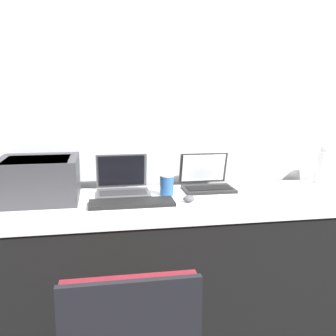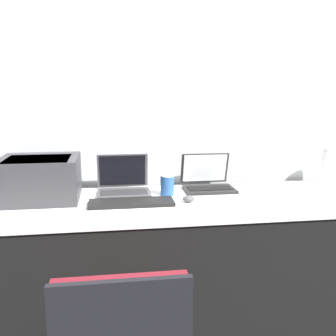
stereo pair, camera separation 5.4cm
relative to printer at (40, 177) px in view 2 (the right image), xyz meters
The scene contains 9 objects.
wall_back 0.95m from the printer, 21.06° to the left, with size 8.00×0.05×2.60m.
table 0.97m from the printer, ahead, with size 2.33×0.74×0.79m.
printer is the anchor object (origin of this frame).
laptop_left 0.48m from the printer, ahead, with size 0.31×0.26×0.23m.
laptop_right 0.99m from the printer, ahead, with size 0.31×0.27×0.21m.
external_keyboard 0.54m from the printer, 19.38° to the right, with size 0.46×0.16×0.02m.
coffee_cup 0.72m from the printer, ahead, with size 0.08×0.08×0.12m.
mouse 0.83m from the printer, 12.20° to the right, with size 0.07×0.05×0.04m.
metal_pitcher 1.79m from the printer, ahead, with size 0.12×0.12×0.26m.
Camera 2 is at (-0.42, -1.71, 1.39)m, focal length 42.00 mm.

